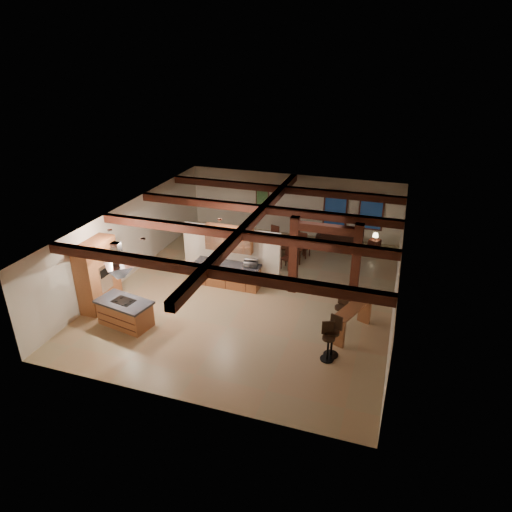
{
  "coord_description": "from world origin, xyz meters",
  "views": [
    {
      "loc": [
        4.74,
        -13.98,
        8.31
      ],
      "look_at": [
        -0.03,
        0.5,
        1.2
      ],
      "focal_mm": 32.0,
      "sensor_mm": 36.0,
      "label": 1
    }
  ],
  "objects_px": {
    "kitchen_island": "(125,313)",
    "dining_table": "(282,251)",
    "bar_counter": "(353,316)",
    "sofa": "(339,238)"
  },
  "relations": [
    {
      "from": "kitchen_island",
      "to": "dining_table",
      "type": "relative_size",
      "value": 1.01
    },
    {
      "from": "kitchen_island",
      "to": "bar_counter",
      "type": "relative_size",
      "value": 1.02
    },
    {
      "from": "kitchen_island",
      "to": "bar_counter",
      "type": "xyz_separation_m",
      "value": [
        7.02,
        1.78,
        0.21
      ]
    },
    {
      "from": "bar_counter",
      "to": "dining_table",
      "type": "bearing_deg",
      "value": 126.98
    },
    {
      "from": "dining_table",
      "to": "bar_counter",
      "type": "height_order",
      "value": "bar_counter"
    },
    {
      "from": "kitchen_island",
      "to": "sofa",
      "type": "distance_m",
      "value": 10.4
    },
    {
      "from": "kitchen_island",
      "to": "sofa",
      "type": "xyz_separation_m",
      "value": [
        5.53,
        8.8,
        -0.16
      ]
    },
    {
      "from": "sofa",
      "to": "dining_table",
      "type": "bearing_deg",
      "value": 54.47
    },
    {
      "from": "dining_table",
      "to": "bar_counter",
      "type": "xyz_separation_m",
      "value": [
        3.55,
        -4.71,
        0.32
      ]
    },
    {
      "from": "bar_counter",
      "to": "kitchen_island",
      "type": "bearing_deg",
      "value": -165.78
    }
  ]
}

